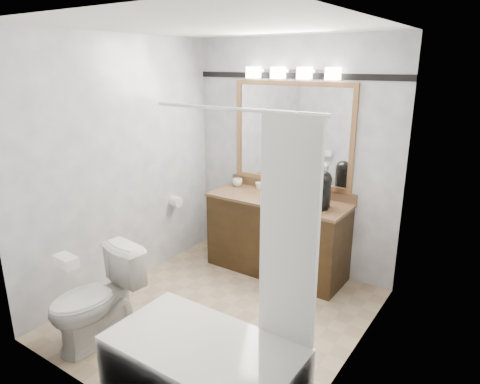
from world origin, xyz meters
name	(u,v)px	position (x,y,z in m)	size (l,w,h in m)	color
room	(220,184)	(0.00, 0.00, 1.25)	(2.42, 2.62, 2.52)	tan
vanity	(277,234)	(0.00, 1.02, 0.44)	(1.53, 0.58, 0.97)	black
mirror	(292,134)	(0.00, 1.28, 1.50)	(1.40, 0.04, 1.10)	#A37549
vanity_light_bar	(291,73)	(0.00, 1.23, 2.13)	(1.02, 0.14, 0.12)	silver
accent_stripe	(294,76)	(0.00, 1.29, 2.10)	(2.40, 0.01, 0.06)	black
bathtub	(208,364)	(0.55, -0.90, 0.28)	(1.30, 0.75, 1.96)	white
tp_roll	(176,202)	(-1.14, 0.66, 0.70)	(0.12, 0.12, 0.11)	white
toilet	(96,299)	(-0.60, -0.90, 0.39)	(0.43, 0.76, 0.78)	white
tissue_box	(66,261)	(-0.60, -1.12, 0.82)	(0.20, 0.11, 0.08)	white
coffee_maker	(322,189)	(0.50, 1.01, 1.04)	(0.19, 0.24, 0.37)	black
cup_left	(237,182)	(-0.63, 1.16, 0.89)	(0.11, 0.11, 0.09)	white
cup_right	(259,186)	(-0.36, 1.21, 0.89)	(0.08, 0.08, 0.07)	white
soap_bottle_a	(276,188)	(-0.12, 1.18, 0.91)	(0.05, 0.05, 0.11)	white
soap_bottle_b	(307,194)	(0.25, 1.19, 0.90)	(0.07, 0.07, 0.09)	white
soap_bar	(295,197)	(0.15, 1.13, 0.86)	(0.07, 0.04, 0.02)	beige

